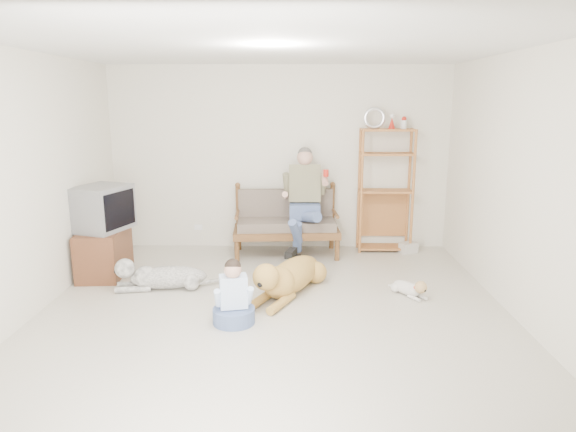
{
  "coord_description": "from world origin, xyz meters",
  "views": [
    {
      "loc": [
        0.22,
        -4.86,
        2.21
      ],
      "look_at": [
        0.14,
        1.0,
        0.87
      ],
      "focal_mm": 32.0,
      "sensor_mm": 36.0,
      "label": 1
    }
  ],
  "objects_px": {
    "tv_stand": "(104,252)",
    "golden_retriever": "(287,277)",
    "loveseat": "(286,221)",
    "etagere": "(385,189)"
  },
  "relations": [
    {
      "from": "tv_stand",
      "to": "golden_retriever",
      "type": "xyz_separation_m",
      "value": [
        2.37,
        -0.66,
        -0.09
      ]
    },
    {
      "from": "etagere",
      "to": "tv_stand",
      "type": "xyz_separation_m",
      "value": [
        -3.78,
        -1.13,
        -0.63
      ]
    },
    {
      "from": "loveseat",
      "to": "golden_retriever",
      "type": "distance_m",
      "value": 1.63
    },
    {
      "from": "loveseat",
      "to": "tv_stand",
      "type": "height_order",
      "value": "loveseat"
    },
    {
      "from": "loveseat",
      "to": "golden_retriever",
      "type": "height_order",
      "value": "loveseat"
    },
    {
      "from": "loveseat",
      "to": "etagere",
      "type": "relative_size",
      "value": 0.73
    },
    {
      "from": "tv_stand",
      "to": "loveseat",
      "type": "bearing_deg",
      "value": 18.54
    },
    {
      "from": "loveseat",
      "to": "etagere",
      "type": "bearing_deg",
      "value": 3.79
    },
    {
      "from": "golden_retriever",
      "to": "etagere",
      "type": "bearing_deg",
      "value": 77.81
    },
    {
      "from": "etagere",
      "to": "golden_retriever",
      "type": "distance_m",
      "value": 2.39
    }
  ]
}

